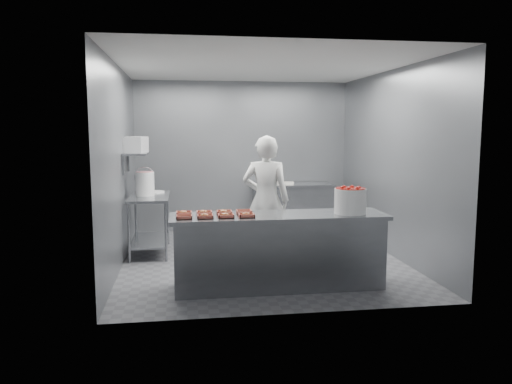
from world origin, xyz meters
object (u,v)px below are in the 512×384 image
(prep_table, at_px, (150,215))
(strawberry_tub, at_px, (350,200))
(back_counter, at_px, (292,207))
(worker, at_px, (266,200))
(tray_1, at_px, (205,216))
(tray_7, at_px, (244,212))
(service_counter, at_px, (278,251))
(tray_0, at_px, (184,217))
(tray_3, at_px, (246,215))
(tray_5, at_px, (204,213))
(glaze_bucket, at_px, (145,183))
(tray_2, at_px, (226,216))
(appliance, at_px, (136,145))
(tray_4, at_px, (184,213))
(tray_6, at_px, (224,212))

(prep_table, bearing_deg, strawberry_tub, -38.79)
(back_counter, relative_size, worker, 0.82)
(tray_1, distance_m, tray_7, 0.54)
(back_counter, bearing_deg, service_counter, -105.48)
(strawberry_tub, bearing_deg, tray_0, -178.60)
(tray_3, height_order, tray_5, same)
(prep_table, relative_size, glaze_bucket, 2.71)
(tray_5, distance_m, glaze_bucket, 2.03)
(tray_2, bearing_deg, service_counter, 10.49)
(appliance, bearing_deg, tray_3, -38.41)
(tray_1, height_order, strawberry_tub, strawberry_tub)
(worker, distance_m, glaze_bucket, 1.94)
(back_counter, height_order, glaze_bucket, glaze_bucket)
(tray_2, bearing_deg, tray_5, 134.99)
(tray_1, bearing_deg, service_counter, 7.69)
(tray_4, bearing_deg, appliance, 110.85)
(tray_2, xyz_separation_m, tray_5, (-0.24, 0.24, 0.00))
(service_counter, height_order, tray_1, tray_1)
(tray_1, bearing_deg, worker, 53.53)
(prep_table, height_order, tray_0, tray_0)
(strawberry_tub, bearing_deg, tray_3, -177.81)
(tray_1, height_order, tray_6, same)
(tray_5, relative_size, worker, 0.10)
(prep_table, distance_m, tray_6, 2.11)
(tray_0, height_order, strawberry_tub, strawberry_tub)
(tray_4, xyz_separation_m, tray_6, (0.48, 0.00, 0.00))
(tray_3, bearing_deg, prep_table, 120.96)
(service_counter, distance_m, tray_3, 0.63)
(tray_0, relative_size, appliance, 0.59)
(tray_3, xyz_separation_m, tray_6, (-0.24, 0.24, 0.00))
(prep_table, xyz_separation_m, strawberry_tub, (2.51, -2.02, 0.47))
(tray_5, bearing_deg, worker, 47.54)
(strawberry_tub, bearing_deg, tray_1, -178.41)
(back_counter, relative_size, tray_0, 8.01)
(tray_1, xyz_separation_m, strawberry_tub, (1.75, 0.05, 0.14))
(worker, bearing_deg, tray_6, 72.23)
(tray_0, distance_m, tray_3, 0.72)
(tray_1, xyz_separation_m, tray_2, (0.24, 0.00, 0.00))
(tray_0, height_order, tray_2, tray_2)
(prep_table, height_order, back_counter, same)
(tray_6, bearing_deg, prep_table, 118.69)
(tray_3, height_order, appliance, appliance)
(worker, relative_size, glaze_bucket, 4.13)
(glaze_bucket, relative_size, appliance, 1.39)
(tray_0, distance_m, tray_6, 0.53)
(tray_3, bearing_deg, tray_7, 89.28)
(tray_6, relative_size, worker, 0.10)
(tray_0, xyz_separation_m, tray_6, (0.48, 0.24, 0.00))
(tray_6, distance_m, glaze_bucket, 2.14)
(back_counter, height_order, tray_5, tray_5)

